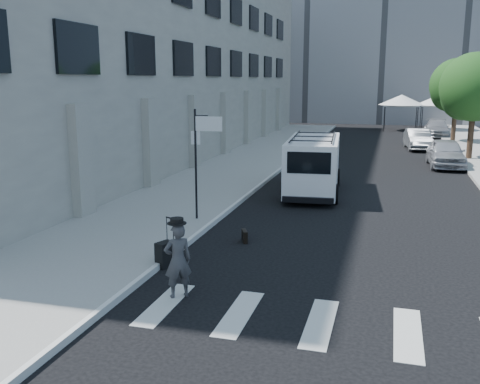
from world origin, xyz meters
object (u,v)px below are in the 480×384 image
Objects in this scene: suitcase at (165,254)px; briefcase at (245,236)px; parked_car_b at (418,139)px; parked_car_c at (437,128)px; parked_car_a at (446,153)px; cargo_van at (313,164)px; businessman at (178,261)px.

briefcase is at bearing 84.03° from suitcase.
briefcase is 0.11× the size of parked_car_b.
suitcase is 0.27× the size of parked_car_c.
parked_car_b reaches higher than briefcase.
parked_car_c is (0.68, 16.01, -0.07)m from parked_car_a.
suitcase is 26.39m from parked_car_b.
parked_car_c is (6.48, 24.39, -0.49)m from cargo_van.
parked_car_c reaches higher than briefcase.
parked_car_a is at bearing 50.69° from cargo_van.
cargo_van is at bearing -103.45° from parked_car_c.
suitcase is (-1.03, 1.63, -0.48)m from businessman.
businessman is at bearing -108.07° from parked_car_b.
suitcase is at bearing -111.01° from parked_car_b.
suitcase is 19.98m from parked_car_a.
businessman is 27.73m from parked_car_b.
businessman reaches higher than parked_car_c.
briefcase is (0.31, 4.18, -0.64)m from businessman.
cargo_van is 1.32× the size of parked_car_c.
cargo_van reaches higher than parked_car_c.
suitcase is 35.39m from parked_car_c.
suitcase is at bearing -115.60° from parked_car_a.
parked_car_b is 0.88× the size of parked_car_c.
businessman is 1.99m from suitcase.
cargo_van is at bearing 99.09° from suitcase.
suitcase is 0.28× the size of parked_car_a.
suitcase reaches higher than briefcase.
parked_car_a is (8.02, 18.30, 0.41)m from suitcase.
parked_car_a is at bearing -86.97° from parked_car_b.
parked_car_c is at bearing 53.38° from briefcase.
cargo_van is (1.19, 11.54, 0.35)m from businessman.
businessman reaches higher than suitcase.
businessman is at bearing -100.62° from parked_car_c.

